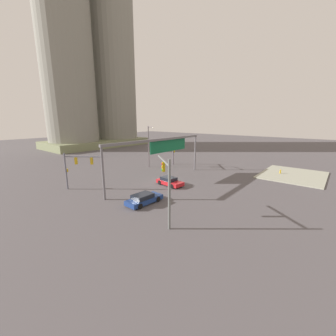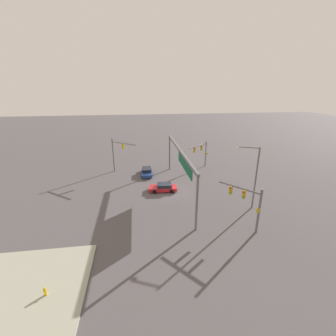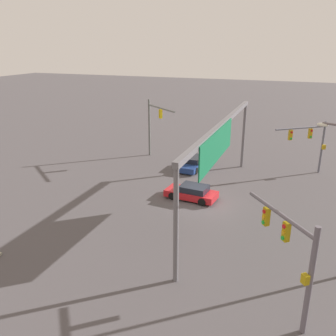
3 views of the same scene
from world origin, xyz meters
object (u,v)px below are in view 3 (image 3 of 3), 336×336
object	(u,v)px
traffic_signal_cross_street	(311,139)
sedan_car_waiting_far	(192,192)
sedan_car_approaching	(193,163)
traffic_signal_opposite_side	(154,121)
traffic_signal_near_corner	(293,249)

from	to	relation	value
traffic_signal_cross_street	sedan_car_waiting_far	xyz separation A→B (m)	(9.83, -8.79, -2.98)
sedan_car_approaching	traffic_signal_opposite_side	bearing A→B (deg)	-108.83
traffic_signal_near_corner	traffic_signal_opposite_side	world-z (taller)	traffic_signal_opposite_side
traffic_signal_near_corner	traffic_signal_cross_street	world-z (taller)	traffic_signal_near_corner
traffic_signal_opposite_side	sedan_car_waiting_far	world-z (taller)	traffic_signal_opposite_side
traffic_signal_opposite_side	traffic_signal_cross_street	world-z (taller)	traffic_signal_opposite_side
sedan_car_approaching	traffic_signal_near_corner	bearing A→B (deg)	31.33
sedan_car_waiting_far	traffic_signal_cross_street	bearing A→B (deg)	-126.32
traffic_signal_opposite_side	sedan_car_waiting_far	xyz separation A→B (m)	(9.46, 7.38, -3.63)
traffic_signal_opposite_side	traffic_signal_cross_street	xyz separation A→B (m)	(-0.36, 16.17, -0.65)
traffic_signal_cross_street	sedan_car_waiting_far	bearing A→B (deg)	10.62
traffic_signal_near_corner	traffic_signal_opposite_side	xyz separation A→B (m)	(-20.68, -15.53, 0.70)
traffic_signal_near_corner	traffic_signal_cross_street	distance (m)	21.05
traffic_signal_opposite_side	traffic_signal_cross_street	size ratio (longest dim) A/B	1.24
sedan_car_approaching	sedan_car_waiting_far	distance (m)	7.77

